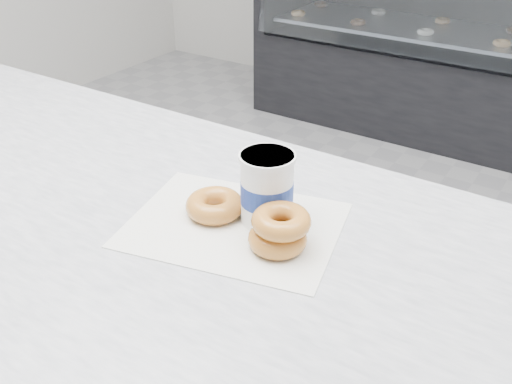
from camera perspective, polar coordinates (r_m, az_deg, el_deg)
ground at (r=1.99m, az=0.83°, el=-15.33°), size 5.00×5.00×0.00m
counter at (r=1.35m, az=-13.50°, el=-16.76°), size 3.06×0.76×0.90m
display_case at (r=3.50m, az=20.42°, el=13.10°), size 2.40×0.74×1.25m
wax_paper at (r=0.94m, az=-2.18°, el=-3.28°), size 0.39×0.33×0.00m
donut_single at (r=0.96m, az=-4.16°, el=-1.32°), size 0.12×0.12×0.03m
donut_stack at (r=0.87m, az=2.36°, el=-3.80°), size 0.13×0.13×0.06m
coffee_cup at (r=0.92m, az=1.10°, el=0.40°), size 0.10×0.10×0.12m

